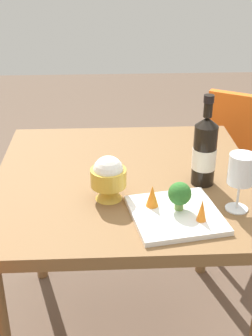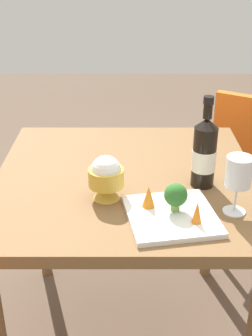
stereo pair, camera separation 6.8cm
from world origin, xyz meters
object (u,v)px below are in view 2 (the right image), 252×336
wine_glass (239,173)px  rice_bowl (106,177)px  broccoli_floret (176,196)px  carrot_garnish_left (149,197)px  serving_plate (171,216)px  carrot_garnish_right (197,212)px  wine_bottle (204,152)px

wine_glass → rice_bowl: 0.39m
broccoli_floret → carrot_garnish_left: size_ratio=1.30×
serving_plate → broccoli_floret: (0.01, 0.02, 0.06)m
rice_bowl → carrot_garnish_right: bearing=-32.3°
broccoli_floret → carrot_garnish_right: (0.05, -0.06, -0.02)m
serving_plate → carrot_garnish_left: (-0.07, 0.04, 0.04)m
serving_plate → carrot_garnish_left: 0.09m
wine_bottle → wine_glass: wine_bottle is taller
rice_bowl → broccoli_floret: bearing=-26.1°
rice_bowl → carrot_garnish_left: size_ratio=2.14×
carrot_garnish_left → wine_bottle: bearing=41.5°
rice_bowl → broccoli_floret: size_ratio=1.65×
wine_bottle → serving_plate: 0.26m
rice_bowl → carrot_garnish_right: rice_bowl is taller
wine_bottle → wine_glass: (0.07, -0.17, 0.01)m
carrot_garnish_left → broccoli_floret: bearing=-16.5°
rice_bowl → carrot_garnish_left: (0.13, -0.08, -0.02)m
carrot_garnish_left → wine_glass: bearing=-1.4°
wine_glass → carrot_garnish_left: wine_glass is taller
serving_plate → carrot_garnish_left: carrot_garnish_left is taller
wine_bottle → serving_plate: size_ratio=1.04×
wine_glass → broccoli_floret: bearing=-174.7°
rice_bowl → broccoli_floret: rice_bowl is taller
rice_bowl → carrot_garnish_left: rice_bowl is taller
carrot_garnish_right → carrot_garnish_left: bearing=146.8°
broccoli_floret → carrot_garnish_left: broccoli_floret is taller
carrot_garnish_left → rice_bowl: bearing=148.7°
broccoli_floret → carrot_garnish_left: bearing=163.5°
wine_glass → carrot_garnish_left: size_ratio=2.70×
wine_glass → rice_bowl: bearing=167.6°
serving_plate → carrot_garnish_right: carrot_garnish_right is taller
wine_bottle → carrot_garnish_left: 0.25m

